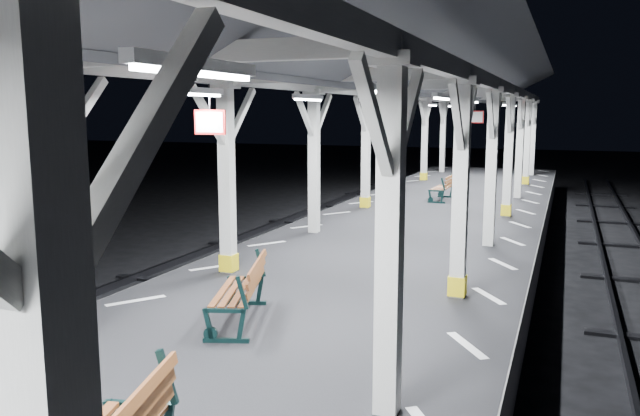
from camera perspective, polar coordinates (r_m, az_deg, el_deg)
The scene contains 8 objects.
ground at distance 8.99m, azimuth -3.26°, elevation -16.30°, with size 120.00×120.00×0.00m, color black.
platform at distance 8.79m, azimuth -3.29°, elevation -13.35°, with size 6.00×50.00×1.00m, color black.
hazard_stripes_left at distance 9.85m, azimuth -16.48°, elevation -8.13°, with size 1.00×48.00×0.01m, color silver.
hazard_stripes_right at distance 7.96m, azimuth 13.29°, elevation -12.11°, with size 1.00×48.00×0.01m, color silver.
track_left at distance 11.82m, azimuth -26.24°, elevation -10.55°, with size 2.20×60.00×0.16m.
canopy at distance 8.16m, azimuth -3.60°, elevation 14.03°, with size 5.40×49.00×4.65m.
bench_mid at distance 8.47m, azimuth -7.00°, elevation -7.40°, with size 1.05×1.69×0.86m.
bench_far at distance 20.32m, azimuth 11.29°, elevation 1.89°, with size 0.59×1.51×0.81m.
Camera 1 is at (3.45, -7.38, 3.81)m, focal length 35.00 mm.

